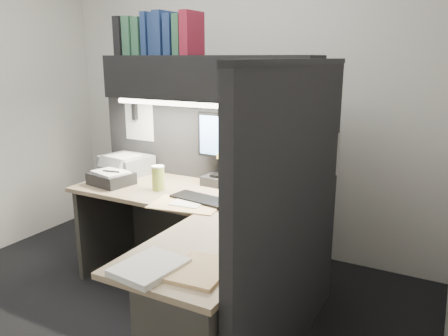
{
  "coord_description": "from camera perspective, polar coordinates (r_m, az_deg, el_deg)",
  "views": [
    {
      "loc": [
        1.67,
        -1.87,
        1.64
      ],
      "look_at": [
        0.39,
        0.51,
        0.95
      ],
      "focal_mm": 35.0,
      "sensor_mm": 36.0,
      "label": 1
    }
  ],
  "objects": [
    {
      "name": "coffee_cup",
      "position": [
        3.09,
        -8.59,
        -1.37
      ],
      "size": [
        0.11,
        0.11,
        0.16
      ],
      "primitive_type": "cylinder",
      "rotation": [
        0.0,
        0.0,
        -0.3
      ],
      "color": "#C8CC51",
      "rests_on": "desk"
    },
    {
      "name": "mousepad",
      "position": [
        2.65,
        5.03,
        -5.77
      ],
      "size": [
        0.25,
        0.23,
        0.0
      ],
      "primitive_type": "cube",
      "rotation": [
        0.0,
        0.0,
        -0.11
      ],
      "color": "#1B4194",
      "rests_on": "desk"
    },
    {
      "name": "notebook_stack",
      "position": [
        3.31,
        -14.5,
        -1.34
      ],
      "size": [
        0.33,
        0.29,
        0.09
      ],
      "primitive_type": "cube",
      "rotation": [
        0.0,
        0.0,
        -0.17
      ],
      "color": "black",
      "rests_on": "desk"
    },
    {
      "name": "manila_stack",
      "position": [
        1.95,
        -3.1,
        -13.15
      ],
      "size": [
        0.25,
        0.31,
        0.02
      ],
      "primitive_type": "cube",
      "rotation": [
        0.0,
        0.0,
        0.08
      ],
      "color": "#E1B87E",
      "rests_on": "desk"
    },
    {
      "name": "floor",
      "position": [
        2.99,
        -11.94,
        -19.21
      ],
      "size": [
        3.5,
        3.5,
        0.0
      ],
      "primitive_type": "plane",
      "color": "black",
      "rests_on": "ground"
    },
    {
      "name": "mouse",
      "position": [
        2.64,
        4.99,
        -5.33
      ],
      "size": [
        0.1,
        0.13,
        0.04
      ],
      "primitive_type": "ellipsoid",
      "rotation": [
        0.0,
        0.0,
        -0.32
      ],
      "color": "black",
      "rests_on": "mousepad"
    },
    {
      "name": "paper_stack_b",
      "position": [
        1.98,
        -9.71,
        -12.66
      ],
      "size": [
        0.27,
        0.32,
        0.03
      ],
      "primitive_type": "cube",
      "rotation": [
        0.0,
        0.0,
        -0.11
      ],
      "color": "white",
      "rests_on": "desk"
    },
    {
      "name": "wall_back",
      "position": [
        3.77,
        1.97,
        9.89
      ],
      "size": [
        3.5,
        0.04,
        2.7
      ],
      "primitive_type": "cube",
      "color": "silver",
      "rests_on": "floor"
    },
    {
      "name": "partition_right",
      "position": [
        2.32,
        9.07,
        -7.08
      ],
      "size": [
        0.06,
        1.5,
        1.6
      ],
      "primitive_type": "cube",
      "color": "black",
      "rests_on": "floor"
    },
    {
      "name": "binder_row",
      "position": [
        3.26,
        -8.49,
        16.81
      ],
      "size": [
        0.63,
        0.25,
        0.3
      ],
      "color": "black",
      "rests_on": "overhead_shelf"
    },
    {
      "name": "printer",
      "position": [
        3.58,
        -12.64,
        0.44
      ],
      "size": [
        0.4,
        0.36,
        0.14
      ],
      "primitive_type": "cube",
      "rotation": [
        0.0,
        0.0,
        -0.15
      ],
      "color": "gray",
      "rests_on": "desk"
    },
    {
      "name": "desk",
      "position": [
        2.54,
        -4.92,
        -13.79
      ],
      "size": [
        1.7,
        1.53,
        0.73
      ],
      "color": "#96765F",
      "rests_on": "floor"
    },
    {
      "name": "task_light_tube",
      "position": [
        2.94,
        -3.65,
        8.24
      ],
      "size": [
        1.32,
        0.04,
        0.04
      ],
      "primitive_type": "cylinder",
      "rotation": [
        0.0,
        1.57,
        0.0
      ],
      "color": "white",
      "rests_on": "overhead_shelf"
    },
    {
      "name": "pinned_papers",
      "position": [
        2.79,
        1.07,
        2.23
      ],
      "size": [
        1.76,
        1.31,
        0.51
      ],
      "color": "white",
      "rests_on": "partition_back"
    },
    {
      "name": "overhead_shelf",
      "position": [
        3.04,
        -2.28,
        11.68
      ],
      "size": [
        1.55,
        0.34,
        0.3
      ],
      "primitive_type": "cube",
      "color": "black",
      "rests_on": "partition_back"
    },
    {
      "name": "paper_stack_a",
      "position": [
        2.28,
        3.42,
        -8.59
      ],
      "size": [
        0.29,
        0.28,
        0.04
      ],
      "primitive_type": "cube",
      "rotation": [
        0.0,
        0.0,
        0.49
      ],
      "color": "white",
      "rests_on": "desk"
    },
    {
      "name": "monitor",
      "position": [
        3.12,
        0.48,
        1.31
      ],
      "size": [
        0.49,
        0.23,
        0.52
      ],
      "rotation": [
        0.0,
        0.0,
        -0.05
      ],
      "color": "black",
      "rests_on": "desk"
    },
    {
      "name": "partition_back",
      "position": [
        3.35,
        -1.99,
        -0.2
      ],
      "size": [
        1.9,
        0.06,
        1.6
      ],
      "primitive_type": "cube",
      "color": "black",
      "rests_on": "floor"
    },
    {
      "name": "telephone",
      "position": [
        2.88,
        7.15,
        -3.18
      ],
      "size": [
        0.31,
        0.31,
        0.1
      ],
      "primitive_type": "cube",
      "rotation": [
        0.0,
        0.0,
        -0.27
      ],
      "color": "beige",
      "rests_on": "desk"
    },
    {
      "name": "keyboard",
      "position": [
        2.82,
        -2.48,
        -4.24
      ],
      "size": [
        0.5,
        0.22,
        0.02
      ],
      "primitive_type": "cube",
      "rotation": [
        0.0,
        0.0,
        -0.14
      ],
      "color": "black",
      "rests_on": "desk"
    },
    {
      "name": "open_folder",
      "position": [
        2.78,
        -4.94,
        -4.76
      ],
      "size": [
        0.48,
        0.35,
        0.01
      ],
      "primitive_type": "cube",
      "rotation": [
        0.0,
        0.0,
        0.17
      ],
      "color": "#E1B87E",
      "rests_on": "desk"
    }
  ]
}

